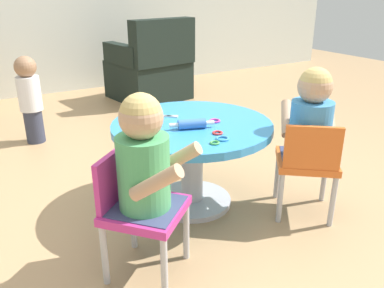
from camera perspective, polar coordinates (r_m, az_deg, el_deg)
The scene contains 15 objects.
ground_plane at distance 2.29m, azimuth -0.00°, elevation -8.37°, with size 10.00×10.00×0.00m, color tan.
craft_table at distance 2.13m, azimuth -0.00°, elevation -0.00°, with size 0.85×0.85×0.48m.
child_chair_left at distance 1.67m, azimuth -7.77°, elevation -8.96°, with size 0.42×0.42×0.54m.
seated_child_left at distance 1.55m, azimuth -6.86°, elevation -2.01°, with size 0.43×0.44×0.51m.
child_chair_right at distance 2.13m, azimuth 16.20°, elevation -2.53°, with size 0.42×0.42×0.54m.
seated_child_right at distance 2.09m, azimuth 16.71°, elevation 3.58°, with size 0.43×0.44×0.51m.
armchair_dark at distance 4.32m, azimuth -5.93°, elevation 10.47°, with size 0.81×0.82×0.85m.
toddler_standing at distance 3.28m, azimuth -22.21°, elevation 6.21°, with size 0.17×0.17×0.67m.
rolling_pin at distance 2.00m, azimuth -0.02°, elevation 2.89°, with size 0.22×0.09×0.05m.
craft_scissors at distance 2.20m, azimuth -4.26°, elevation 4.03°, with size 0.14×0.12×0.01m.
playdough_blob_0 at distance 2.28m, azimuth -6.62°, elevation 4.76°, with size 0.10×0.10×0.02m, color #B2E58C.
cookie_cutter_0 at distance 1.94m, azimuth 3.67°, elevation 1.61°, with size 0.05×0.05×0.01m, color red.
cookie_cutter_1 at distance 2.11m, azimuth 3.28°, elevation 3.35°, with size 0.06×0.06×0.01m, color #D83FA5.
cookie_cutter_2 at distance 1.82m, azimuth 3.29°, elevation 0.19°, with size 0.05×0.05×0.01m, color #4CB259.
cookie_cutter_3 at distance 1.87m, azimuth 4.32°, elevation 0.78°, with size 0.06×0.06×0.01m, color #3F99D8.
Camera 1 is at (-1.01, -1.71, 1.15)m, focal length 37.22 mm.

